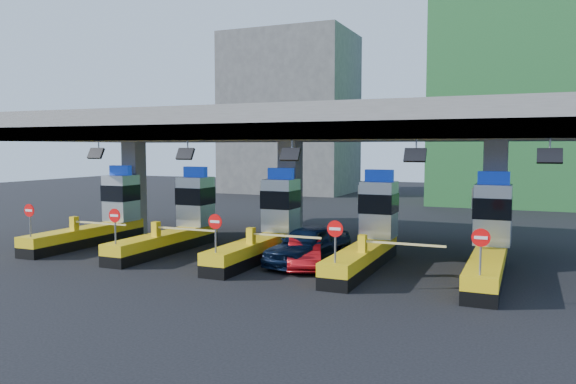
% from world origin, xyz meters
% --- Properties ---
extents(ground, '(120.00, 120.00, 0.00)m').
position_xyz_m(ground, '(0.00, 0.00, 0.00)').
color(ground, black).
rests_on(ground, ground).
extents(toll_canopy, '(28.00, 12.09, 7.00)m').
position_xyz_m(toll_canopy, '(0.00, 2.87, 6.13)').
color(toll_canopy, slate).
rests_on(toll_canopy, ground).
extents(toll_lane_far_left, '(4.43, 8.00, 4.16)m').
position_xyz_m(toll_lane_far_left, '(-10.00, 0.28, 1.40)').
color(toll_lane_far_left, black).
rests_on(toll_lane_far_left, ground).
extents(toll_lane_left, '(4.43, 8.00, 4.16)m').
position_xyz_m(toll_lane_left, '(-5.00, 0.28, 1.40)').
color(toll_lane_left, black).
rests_on(toll_lane_left, ground).
extents(toll_lane_center, '(4.43, 8.00, 4.16)m').
position_xyz_m(toll_lane_center, '(0.00, 0.28, 1.40)').
color(toll_lane_center, black).
rests_on(toll_lane_center, ground).
extents(toll_lane_right, '(4.43, 8.00, 4.16)m').
position_xyz_m(toll_lane_right, '(5.00, 0.28, 1.40)').
color(toll_lane_right, black).
rests_on(toll_lane_right, ground).
extents(toll_lane_far_right, '(4.43, 8.00, 4.16)m').
position_xyz_m(toll_lane_far_right, '(10.00, 0.28, 1.40)').
color(toll_lane_far_right, black).
rests_on(toll_lane_far_right, ground).
extents(bg_building_scaffold, '(18.00, 12.00, 28.00)m').
position_xyz_m(bg_building_scaffold, '(12.00, 32.00, 14.00)').
color(bg_building_scaffold, '#1E5926').
rests_on(bg_building_scaffold, ground).
extents(bg_building_concrete, '(14.00, 10.00, 18.00)m').
position_xyz_m(bg_building_concrete, '(-14.00, 36.00, 9.00)').
color(bg_building_concrete, '#4C4C49').
rests_on(bg_building_concrete, ground).
extents(van, '(2.92, 5.41, 1.75)m').
position_xyz_m(van, '(2.51, -0.86, 0.87)').
color(van, black).
rests_on(van, ground).
extents(red_car, '(2.68, 4.14, 1.29)m').
position_xyz_m(red_car, '(2.58, -1.49, 0.65)').
color(red_car, '#9E0C11').
rests_on(red_car, ground).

